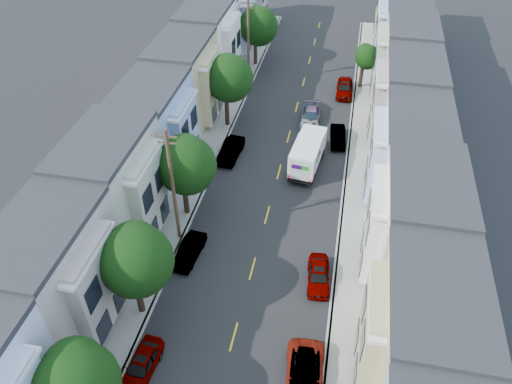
{
  "coord_description": "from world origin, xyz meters",
  "views": [
    {
      "loc": [
        5.19,
        -24.22,
        28.18
      ],
      "look_at": [
        -0.99,
        6.18,
        2.2
      ],
      "focal_mm": 35.0,
      "sensor_mm": 36.0,
      "label": 1
    }
  ],
  "objects": [
    {
      "name": "townhouse_row_left",
      "position": [
        -11.15,
        15.0,
        0.0
      ],
      "size": [
        5.0,
        70.0,
        8.5
      ],
      "primitive_type": "cube",
      "color": "silver",
      "rests_on": "ground"
    },
    {
      "name": "centerline",
      "position": [
        0.0,
        15.0,
        0.0
      ],
      "size": [
        0.12,
        70.0,
        0.01
      ],
      "primitive_type": "cube",
      "color": "gold",
      "rests_on": "ground"
    },
    {
      "name": "tree_d",
      "position": [
        -6.3,
        18.85,
        5.39
      ],
      "size": [
        4.7,
        4.7,
        7.76
      ],
      "color": "black",
      "rests_on": "ground"
    },
    {
      "name": "curb_right",
      "position": [
        6.05,
        15.0,
        0.07
      ],
      "size": [
        0.3,
        70.0,
        0.15
      ],
      "primitive_type": "cube",
      "color": "gray",
      "rests_on": "ground"
    },
    {
      "name": "utility_pole_near",
      "position": [
        -6.3,
        2.0,
        5.15
      ],
      "size": [
        1.6,
        0.26,
        10.0
      ],
      "color": "#42301E",
      "rests_on": "ground"
    },
    {
      "name": "parked_right_d",
      "position": [
        4.9,
        27.96,
        0.77
      ],
      "size": [
        1.93,
        4.8,
        1.54
      ],
      "primitive_type": "imported",
      "rotation": [
        0.0,
        0.0,
        0.02
      ],
      "color": "black",
      "rests_on": "ground"
    },
    {
      "name": "utility_pole_far",
      "position": [
        -6.3,
        28.0,
        5.15
      ],
      "size": [
        1.6,
        0.26,
        10.0
      ],
      "color": "#42301E",
      "rests_on": "ground"
    },
    {
      "name": "tree_e",
      "position": [
        -6.3,
        33.42,
        4.97
      ],
      "size": [
        4.7,
        4.7,
        7.34
      ],
      "color": "black",
      "rests_on": "ground"
    },
    {
      "name": "townhouse_row_right",
      "position": [
        11.15,
        15.0,
        0.0
      ],
      "size": [
        5.0,
        70.0,
        8.5
      ],
      "primitive_type": "cube",
      "color": "silver",
      "rests_on": "ground"
    },
    {
      "name": "road_slab",
      "position": [
        0.0,
        15.0,
        0.01
      ],
      "size": [
        12.0,
        70.0,
        0.02
      ],
      "primitive_type": "cube",
      "color": "black",
      "rests_on": "ground"
    },
    {
      "name": "lead_sedan",
      "position": [
        1.8,
        21.28,
        0.68
      ],
      "size": [
        2.06,
        4.57,
        1.35
      ],
      "primitive_type": "imported",
      "rotation": [
        0.0,
        0.0,
        0.04
      ],
      "color": "black",
      "rests_on": "ground"
    },
    {
      "name": "fedex_truck",
      "position": [
        2.39,
        13.31,
        1.62
      ],
      "size": [
        2.32,
        6.03,
        2.89
      ],
      "rotation": [
        0.0,
        0.0,
        -0.11
      ],
      "color": "silver",
      "rests_on": "ground"
    },
    {
      "name": "tree_far_r",
      "position": [
        6.89,
        30.06,
        3.71
      ],
      "size": [
        2.77,
        2.77,
        5.16
      ],
      "color": "black",
      "rests_on": "ground"
    },
    {
      "name": "parked_left_c",
      "position": [
        -4.9,
        0.19,
        0.65
      ],
      "size": [
        1.73,
        4.0,
        1.3
      ],
      "primitive_type": "imported",
      "rotation": [
        0.0,
        0.0,
        -0.09
      ],
      "color": "gray",
      "rests_on": "ground"
    },
    {
      "name": "tree_c",
      "position": [
        -6.3,
        4.91,
        5.03
      ],
      "size": [
        4.7,
        4.7,
        7.4
      ],
      "color": "black",
      "rests_on": "ground"
    },
    {
      "name": "curb_left",
      "position": [
        -6.05,
        15.0,
        0.07
      ],
      "size": [
        0.3,
        70.0,
        0.15
      ],
      "primitive_type": "cube",
      "color": "gray",
      "rests_on": "ground"
    },
    {
      "name": "parked_left_b",
      "position": [
        -4.9,
        -9.51,
        0.68
      ],
      "size": [
        1.87,
        4.28,
        1.36
      ],
      "primitive_type": "imported",
      "rotation": [
        0.0,
        0.0,
        -0.06
      ],
      "color": "black",
      "rests_on": "ground"
    },
    {
      "name": "parked_right_a",
      "position": [
        4.9,
        -8.3,
        0.7
      ],
      "size": [
        2.68,
        5.17,
        1.39
      ],
      "primitive_type": "imported",
      "rotation": [
        0.0,
        0.0,
        0.07
      ],
      "color": "#4D4D4D",
      "rests_on": "ground"
    },
    {
      "name": "parked_right_b",
      "position": [
        4.9,
        -0.28,
        0.68
      ],
      "size": [
        2.01,
        4.31,
        1.35
      ],
      "primitive_type": "imported",
      "rotation": [
        0.0,
        0.0,
        0.1
      ],
      "color": "silver",
      "rests_on": "ground"
    },
    {
      "name": "parked_right_c",
      "position": [
        4.9,
        17.98,
        0.66
      ],
      "size": [
        1.79,
        4.06,
        1.31
      ],
      "primitive_type": "imported",
      "rotation": [
        0.0,
        0.0,
        0.1
      ],
      "color": "black",
      "rests_on": "ground"
    },
    {
      "name": "sidewalk_right",
      "position": [
        7.35,
        15.0,
        0.07
      ],
      "size": [
        2.6,
        70.0,
        0.15
      ],
      "primitive_type": "cube",
      "color": "gray",
      "rests_on": "ground"
    },
    {
      "name": "parked_left_d",
      "position": [
        -4.9,
        13.45,
        0.73
      ],
      "size": [
        1.85,
        4.49,
        1.47
      ],
      "primitive_type": "imported",
      "rotation": [
        0.0,
        0.0,
        -0.07
      ],
      "color": "#5A0705",
      "rests_on": "ground"
    },
    {
      "name": "tree_b",
      "position": [
        -6.3,
        -5.25,
        5.14
      ],
      "size": [
        4.7,
        4.7,
        7.51
      ],
      "color": "black",
      "rests_on": "ground"
    },
    {
      "name": "sidewalk_left",
      "position": [
        -7.35,
        15.0,
        0.07
      ],
      "size": [
        2.6,
        70.0,
        0.15
      ],
      "primitive_type": "cube",
      "color": "gray",
      "rests_on": "ground"
    },
    {
      "name": "ground",
      "position": [
        0.0,
        0.0,
        0.0
      ],
      "size": [
        160.0,
        160.0,
        0.0
      ],
      "primitive_type": "plane",
      "color": "black",
      "rests_on": "ground"
    }
  ]
}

